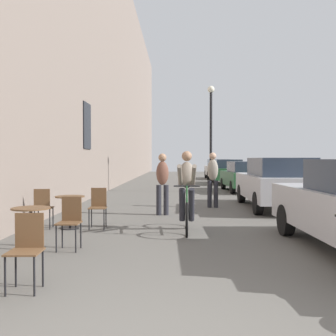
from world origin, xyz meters
The scene contains 15 objects.
building_facade_left centered at (-3.45, 14.00, 6.79)m, with size 0.54×68.00×13.59m.
cafe_chair_near_toward_wall centered at (-1.62, 1.75, 0.52)m, with size 0.40×0.40×0.89m.
cafe_table_mid centered at (-2.31, 3.69, 0.52)m, with size 0.64×0.64×0.72m.
cafe_chair_mid_toward_street centered at (-1.67, 3.76, 0.52)m, with size 0.38×0.38×0.89m.
cafe_table_far centered at (-2.22, 5.70, 0.52)m, with size 0.64×0.64×0.72m.
cafe_chair_far_toward_street centered at (-2.79, 5.62, 0.52)m, with size 0.42×0.42×0.89m.
cafe_chair_far_toward_wall centered at (-1.61, 5.78, 0.52)m, with size 0.40×0.40×0.89m.
cyclist_on_bicycle centered at (0.36, 5.50, 0.81)m, with size 0.52×1.76×1.74m.
pedestrian_near centered at (-0.25, 7.80, 0.95)m, with size 0.37×0.28×1.69m.
pedestrian_mid centered at (1.28, 9.48, 0.98)m, with size 0.37×0.29×1.74m.
street_lamp centered at (1.71, 15.09, 3.11)m, with size 0.32×0.32×4.90m.
parked_car_second centered at (3.22, 9.23, 0.81)m, with size 1.90×4.44×1.57m.
parked_car_third centered at (3.30, 15.45, 0.74)m, with size 1.81×4.06×1.42m.
parked_car_fourth centered at (3.21, 20.95, 0.78)m, with size 1.86×4.27×1.51m.
parked_car_fifth centered at (3.27, 26.92, 0.78)m, with size 1.82×4.26×1.51m.
Camera 1 is at (0.15, -2.72, 1.54)m, focal length 41.18 mm.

